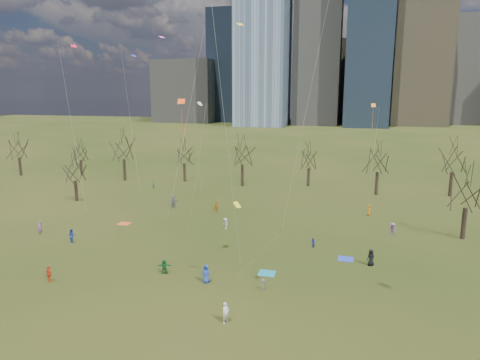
% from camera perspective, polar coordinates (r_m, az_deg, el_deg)
% --- Properties ---
extents(ground, '(500.00, 500.00, 0.00)m').
position_cam_1_polar(ground, '(41.87, -4.33, -12.66)').
color(ground, black).
rests_on(ground, ground).
extents(downtown_skyline, '(212.50, 78.00, 118.00)m').
position_cam_1_polar(downtown_skyline, '(248.08, 11.81, 16.36)').
color(downtown_skyline, slate).
rests_on(downtown_skyline, ground).
extents(bare_tree_row, '(113.04, 29.80, 9.50)m').
position_cam_1_polar(bare_tree_row, '(75.16, 4.89, 3.06)').
color(bare_tree_row, black).
rests_on(bare_tree_row, ground).
extents(blanket_teal, '(1.60, 1.50, 0.03)m').
position_cam_1_polar(blanket_teal, '(42.42, 3.61, -12.29)').
color(blanket_teal, teal).
rests_on(blanket_teal, ground).
extents(blanket_navy, '(1.60, 1.50, 0.03)m').
position_cam_1_polar(blanket_navy, '(47.01, 13.90, -10.18)').
color(blanket_navy, '#273FB6').
rests_on(blanket_navy, ground).
extents(blanket_crimson, '(1.60, 1.50, 0.03)m').
position_cam_1_polar(blanket_crimson, '(59.41, -15.17, -5.63)').
color(blanket_crimson, '#D14B29').
rests_on(blanket_crimson, ground).
extents(person_0, '(0.89, 0.62, 1.76)m').
position_cam_1_polar(person_0, '(40.20, -4.57, -12.36)').
color(person_0, '#2542A3').
rests_on(person_0, ground).
extents(person_1, '(0.65, 0.72, 1.66)m').
position_cam_1_polar(person_1, '(33.86, -1.92, -17.26)').
color(person_1, white).
rests_on(person_1, ground).
extents(person_3, '(0.56, 0.77, 1.07)m').
position_cam_1_polar(person_3, '(38.89, 3.12, -13.75)').
color(person_3, '#5E5E63').
rests_on(person_3, ground).
extents(person_4, '(0.97, 0.67, 1.53)m').
position_cam_1_polar(person_4, '(44.03, -24.11, -11.36)').
color(person_4, '#ED401A').
rests_on(person_4, ground).
extents(person_5, '(1.46, 0.84, 1.50)m').
position_cam_1_polar(person_5, '(42.60, -10.06, -11.28)').
color(person_5, '#17692E').
rests_on(person_5, ground).
extents(person_6, '(0.99, 0.92, 1.71)m').
position_cam_1_polar(person_6, '(45.73, 17.05, -9.86)').
color(person_6, black).
rests_on(person_6, ground).
extents(person_7, '(0.52, 0.66, 1.59)m').
position_cam_1_polar(person_7, '(58.46, -25.13, -5.83)').
color(person_7, '#894992').
rests_on(person_7, ground).
extents(person_8, '(0.63, 0.68, 1.14)m').
position_cam_1_polar(person_8, '(49.36, 9.69, -8.25)').
color(person_8, '#2831AF').
rests_on(person_8, ground).
extents(person_9, '(1.06, 1.04, 1.46)m').
position_cam_1_polar(person_9, '(55.03, -1.97, -5.82)').
color(person_9, silver).
rests_on(person_9, ground).
extents(person_11, '(1.83, 1.38, 1.92)m').
position_cam_1_polar(person_11, '(65.73, -8.87, -2.85)').
color(person_11, slate).
rests_on(person_11, ground).
extents(person_12, '(0.51, 0.77, 1.56)m').
position_cam_1_polar(person_12, '(63.51, 16.83, -3.90)').
color(person_12, orange).
rests_on(person_12, ground).
extents(person_13, '(0.64, 0.60, 1.46)m').
position_cam_1_polar(person_13, '(79.70, -11.47, -0.58)').
color(person_13, '#19725C').
rests_on(person_13, ground).
extents(person_14, '(0.98, 0.89, 1.64)m').
position_cam_1_polar(person_14, '(53.94, -21.50, -6.91)').
color(person_14, '#263FA5').
rests_on(person_14, ground).
extents(person_15, '(1.25, 1.04, 1.67)m').
position_cam_1_polar(person_15, '(55.67, 19.66, -6.19)').
color(person_15, '#8C4C99').
rests_on(person_15, ground).
extents(person_16, '(0.70, 0.98, 1.55)m').
position_cam_1_polar(person_16, '(62.76, -3.15, -3.59)').
color(person_16, orange).
rests_on(person_16, ground).
extents(kites_airborne, '(55.30, 40.13, 29.21)m').
position_cam_1_polar(kites_airborne, '(46.20, 7.81, 5.98)').
color(kites_airborne, '#FE5115').
rests_on(kites_airborne, ground).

